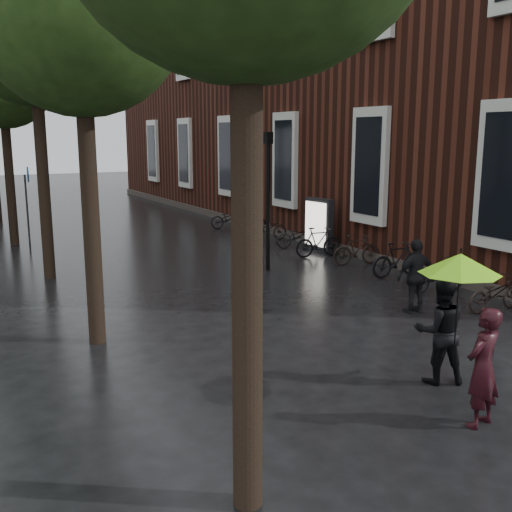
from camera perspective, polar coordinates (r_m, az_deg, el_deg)
brick_building at (r=29.35m, az=7.32°, el=15.37°), size 10.20×33.20×12.00m
street_trees at (r=20.44m, az=-22.02°, el=17.35°), size 4.33×34.03×8.91m
person_burgundy at (r=8.87m, az=20.80°, el=-9.90°), size 0.69×0.53×1.70m
person_black at (r=10.16m, az=17.11°, el=-6.83°), size 1.05×0.96×1.74m
lime_umbrella at (r=9.22m, az=18.86°, el=-0.70°), size 1.20×1.20×1.76m
pedestrian_walking at (r=13.92m, az=15.00°, el=-1.88°), size 1.03×0.53×1.69m
parked_bicycles at (r=20.07m, az=6.01°, el=1.33°), size 2.04×14.72×1.00m
ad_lightbox at (r=20.63m, az=5.98°, el=2.95°), size 0.28×1.22×1.84m
lamp_post at (r=17.49m, az=1.16°, el=6.52°), size 0.21×0.21×4.04m
cycle_sign at (r=21.91m, az=-20.92°, el=5.38°), size 0.15×0.53×2.91m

